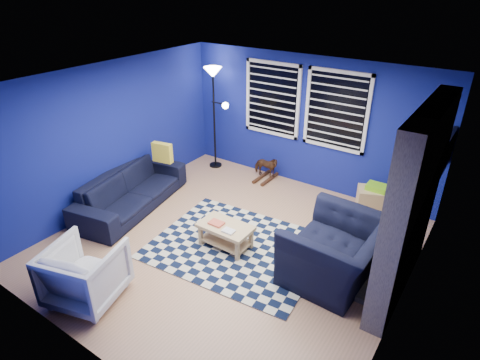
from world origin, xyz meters
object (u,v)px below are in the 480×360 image
(armchair_big, at_px, (335,251))
(armchair_bent, at_px, (85,273))
(sofa, at_px, (131,190))
(rocking_horse, at_px, (266,167))
(coffee_table, at_px, (225,231))
(floor_lamp, at_px, (214,87))
(tv, at_px, (445,154))
(cabinet, at_px, (375,201))

(armchair_big, relative_size, armchair_bent, 1.54)
(sofa, xyz_separation_m, rocking_horse, (1.41, 2.26, -0.04))
(coffee_table, bearing_deg, sofa, 179.35)
(coffee_table, height_order, floor_lamp, floor_lamp)
(coffee_table, bearing_deg, armchair_big, 9.88)
(sofa, xyz_separation_m, coffee_table, (2.08, -0.02, -0.05))
(rocking_horse, bearing_deg, floor_lamp, 83.30)
(rocking_horse, bearing_deg, armchair_bent, 168.64)
(rocking_horse, bearing_deg, coffee_table, -173.05)
(tv, xyz_separation_m, floor_lamp, (-4.35, 0.14, 0.34))
(armchair_big, bearing_deg, coffee_table, -78.13)
(cabinet, xyz_separation_m, floor_lamp, (-3.45, 0.03, 1.48))
(tv, bearing_deg, sofa, -155.52)
(tv, xyz_separation_m, armchair_big, (-0.84, -1.81, -0.97))
(armchair_bent, height_order, cabinet, armchair_bent)
(floor_lamp, bearing_deg, armchair_bent, -75.40)
(rocking_horse, height_order, cabinet, cabinet)
(sofa, xyz_separation_m, armchair_bent, (1.26, -1.89, 0.06))
(armchair_bent, xyz_separation_m, coffee_table, (0.82, 1.86, -0.11))
(cabinet, bearing_deg, floor_lamp, 156.50)
(armchair_bent, distance_m, floor_lamp, 4.44)
(sofa, distance_m, armchair_bent, 2.27)
(sofa, distance_m, floor_lamp, 2.62)
(sofa, distance_m, cabinet, 4.25)
(tv, xyz_separation_m, coffee_table, (-2.47, -2.09, -1.12))
(tv, relative_size, floor_lamp, 0.47)
(tv, height_order, cabinet, tv)
(rocking_horse, bearing_deg, sofa, 138.73)
(sofa, relative_size, rocking_horse, 4.40)
(armchair_bent, distance_m, rocking_horse, 4.15)
(sofa, height_order, floor_lamp, floor_lamp)
(armchair_big, bearing_deg, armchair_bent, -46.72)
(tv, relative_size, sofa, 0.44)
(armchair_bent, relative_size, rocking_horse, 1.67)
(tv, distance_m, floor_lamp, 4.37)
(armchair_big, relative_size, cabinet, 1.92)
(rocking_horse, distance_m, coffee_table, 2.38)
(sofa, relative_size, floor_lamp, 1.08)
(tv, bearing_deg, armchair_big, -114.87)
(cabinet, bearing_deg, armchair_bent, -143.41)
(sofa, bearing_deg, armchair_bent, -157.36)
(coffee_table, bearing_deg, floor_lamp, 130.16)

